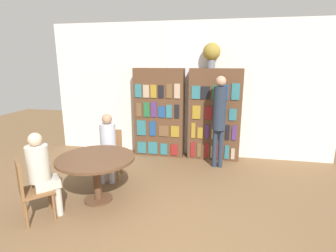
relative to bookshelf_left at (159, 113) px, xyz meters
The scene contains 10 objects.
wall_back 0.83m from the bookshelf_left, 17.34° to the left, with size 6.40×0.07×3.00m.
bookshelf_left is the anchor object (origin of this frame).
bookshelf_right 1.25m from the bookshelf_left, ahead, with size 1.12×0.34×2.00m.
flower_vase 1.74m from the bookshelf_left, ahead, with size 0.37×0.37×0.52m.
reading_table 2.34m from the bookshelf_left, 101.93° to the right, with size 1.19×1.19×0.73m.
chair_near_camera 3.18m from the bookshelf_left, 110.98° to the right, with size 0.57×0.57×0.89m.
chair_left_side 1.57m from the bookshelf_left, 115.55° to the right, with size 0.46×0.46×0.89m.
seated_reader_left 1.66m from the bookshelf_left, 111.94° to the right, with size 0.34×0.40×1.24m.
seated_reader_right 2.99m from the bookshelf_left, 109.66° to the right, with size 0.43×0.43×1.24m.
librarian_standing 1.45m from the bookshelf_left, 20.35° to the right, with size 0.26×0.53×1.88m.
Camera 1 is at (0.72, -2.45, 2.15)m, focal length 28.00 mm.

